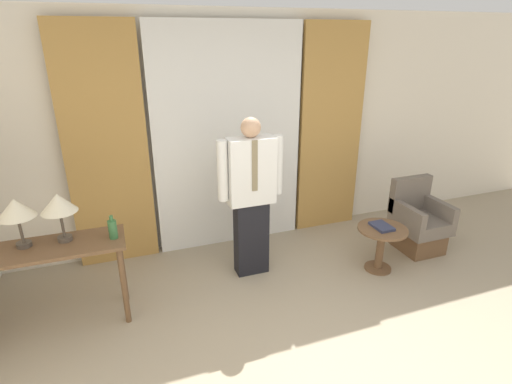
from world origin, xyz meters
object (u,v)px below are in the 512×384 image
Objects in this scene: desk at (47,261)px; bottle_near_edge at (113,229)px; side_table at (381,241)px; table_lamp_right at (58,205)px; table_lamp_left at (16,210)px; book at (382,226)px; armchair at (418,224)px; person at (251,193)px.

bottle_near_edge is (0.55, -0.03, 0.22)m from desk.
table_lamp_right is at bearing 174.85° from side_table.
side_table is at bearing -4.68° from table_lamp_left.
book reaches higher than side_table.
table_lamp_left is 4.17m from armchair.
side_table is at bearing -3.75° from desk.
person is (1.35, 0.27, 0.04)m from bottle_near_edge.
side_table is (2.68, -0.18, -0.53)m from bottle_near_edge.
table_lamp_left is at bearing 175.32° from side_table.
book is at bearing -4.90° from table_lamp_right.
table_lamp_right is at bearing 166.26° from bottle_near_edge.
desk is 0.75× the size of person.
person is (1.90, 0.24, 0.26)m from desk.
person reaches higher than book.
armchair is 0.75m from side_table.
table_lamp_left is at bearing 157.09° from desk.
person is 6.91× the size of book.
armchair is at bearing -0.41° from table_lamp_right.
desk is 1.93m from person.
book is at bearing -3.50° from desk.
book is (3.38, -0.26, -0.60)m from table_lamp_left.
table_lamp_right is (0.16, 0.07, 0.47)m from desk.
table_lamp_right is 1.74× the size of book.
book is at bearing -3.57° from bottle_near_edge.
bottle_near_edge reaches higher than desk.
armchair reaches higher than side_table.
bottle_near_edge is 0.86× the size of book.
table_lamp_left reaches higher than side_table.
table_lamp_left is 3.44m from book.
table_lamp_left is 0.75m from bottle_near_edge.
bottle_near_edge is at bearing -7.77° from table_lamp_left.
bottle_near_edge is 0.40× the size of side_table.
book is at bearing -18.19° from person.
person is 1.45m from book.
person is 3.22× the size of side_table.
table_lamp_left is 2.02× the size of bottle_near_edge.
person is 2.01× the size of armchair.
bottle_near_edge is at bearing -13.74° from table_lamp_right.
desk is at bearing -172.83° from person.
desk reaches higher than book.
desk is 2.97× the size of table_lamp_left.
side_table is (3.38, -0.28, -0.78)m from table_lamp_left.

